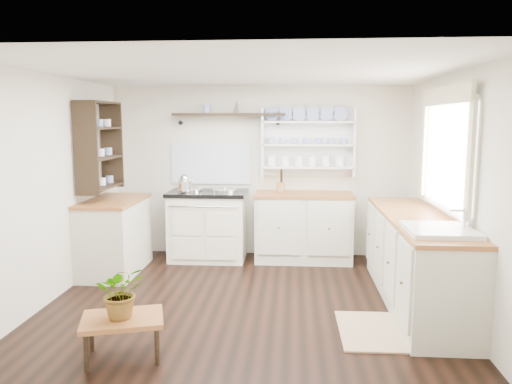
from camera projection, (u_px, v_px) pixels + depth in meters
The scene contains 19 objects.
floor at pixel (247, 302), 5.11m from camera, with size 4.00×3.80×0.01m, color black.
wall_back at pixel (260, 171), 6.82m from camera, with size 4.00×0.02×2.30m, color beige.
wall_right at pixel (453, 193), 4.79m from camera, with size 0.02×3.80×2.30m, color beige.
wall_left at pixel (52, 188), 5.09m from camera, with size 0.02×3.80×2.30m, color beige.
ceiling at pixel (246, 72), 4.78m from camera, with size 4.00×3.80×0.01m, color white.
window at pixel (446, 149), 4.89m from camera, with size 0.08×1.55×1.22m.
aga_cooker at pixel (208, 225), 6.64m from camera, with size 1.02×0.71×0.95m.
back_cabinets at pixel (303, 226), 6.58m from camera, with size 1.27×0.63×0.90m.
right_cabinets at pixel (416, 259), 5.01m from camera, with size 0.62×2.43×0.90m.
belfast_sink at pixel (439, 244), 4.22m from camera, with size 0.55×0.60×0.45m.
left_cabinets at pixel (115, 235), 6.06m from camera, with size 0.62×1.13×0.90m.
plate_rack at pixel (308, 142), 6.68m from camera, with size 1.20×0.22×0.90m.
high_shelf at pixel (229, 115), 6.62m from camera, with size 1.50×0.29×0.16m.
left_shelving at pixel (99, 145), 5.91m from camera, with size 0.28×0.80×1.05m, color black.
kettle at pixel (185, 183), 6.46m from camera, with size 0.18×0.18×0.21m, color silver, non-canonical shape.
utensil_crock at pixel (281, 187), 6.61m from camera, with size 0.10×0.10×0.12m, color #A4743C.
center_table at pixel (123, 323), 3.86m from camera, with size 0.71×0.59×0.33m.
potted_plant at pixel (121, 292), 3.82m from camera, with size 0.37×0.32×0.41m, color #3F7233.
floor_rug at pixel (371, 331), 4.38m from camera, with size 0.55×0.85×0.02m, color #8C6B51.
Camera 1 is at (0.46, -4.88, 1.83)m, focal length 35.00 mm.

